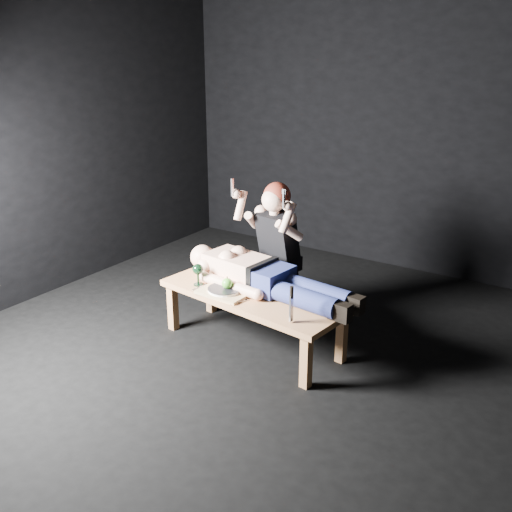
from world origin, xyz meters
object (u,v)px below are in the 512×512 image
Objects in this scene: table at (253,319)px; lying_man at (268,274)px; goblet at (198,275)px; kneeling_woman at (284,250)px; carving_knife at (291,305)px; serving_tray at (225,292)px.

lying_man is at bearing 69.11° from table.
goblet is at bearing -160.91° from table.
kneeling_woman is 4.67× the size of carving_knife.
carving_knife is at bearing -21.13° from table.
lying_man reaches higher than serving_tray.
kneeling_woman is at bearing 57.97° from goblet.
goblet is 0.99m from carving_knife.
kneeling_woman reaches higher than goblet.
carving_knife is (0.51, -0.27, 0.36)m from table.
table is 0.97× the size of lying_man.
kneeling_woman is (-0.05, 0.56, 0.42)m from table.
kneeling_woman is 0.79m from goblet.
carving_knife reaches higher than table.
lying_man is at bearing 145.58° from carving_knife.
carving_knife is at bearing -9.89° from goblet.
lying_man is (0.06, 0.12, 0.36)m from table.
table is 1.20× the size of kneeling_woman.
goblet is at bearing -150.44° from lying_man.
table is 0.57m from goblet.
carving_knife is at bearing -34.42° from lying_man.
carving_knife is (0.69, -0.15, 0.13)m from serving_tray.
table is at bearing 33.43° from serving_tray.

